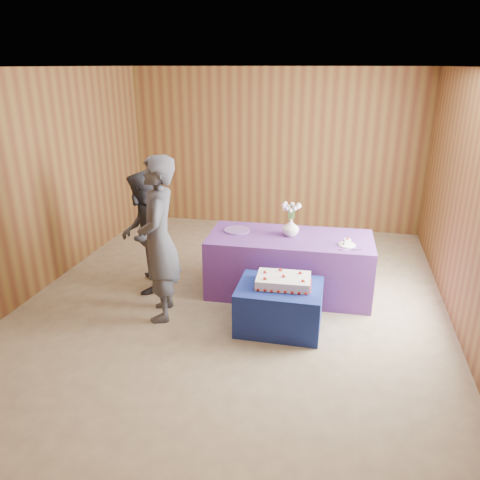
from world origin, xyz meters
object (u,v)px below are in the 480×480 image
(cake_table, at_px, (279,307))
(serving_table, at_px, (289,265))
(vase, at_px, (291,227))
(guest_left, at_px, (159,240))
(guest_right, at_px, (143,233))
(sheet_cake, at_px, (283,281))

(cake_table, relative_size, serving_table, 0.45)
(vase, bearing_deg, guest_left, -144.99)
(guest_right, bearing_deg, guest_left, 22.05)
(cake_table, bearing_deg, vase, 90.23)
(serving_table, relative_size, guest_right, 1.31)
(sheet_cake, bearing_deg, guest_right, 160.81)
(vase, xyz_separation_m, guest_left, (-1.34, -0.94, 0.07))
(vase, bearing_deg, guest_right, -169.15)
(sheet_cake, height_order, guest_left, guest_left)
(cake_table, distance_m, guest_right, 1.95)
(sheet_cake, xyz_separation_m, vase, (-0.04, 0.88, 0.30))
(guest_left, relative_size, guest_right, 1.21)
(cake_table, relative_size, guest_left, 0.49)
(sheet_cake, bearing_deg, cake_table, -140.95)
(sheet_cake, bearing_deg, guest_left, 179.46)
(cake_table, xyz_separation_m, serving_table, (-0.00, 0.88, 0.12))
(vase, relative_size, guest_left, 0.12)
(cake_table, distance_m, vase, 1.10)
(cake_table, xyz_separation_m, guest_left, (-1.34, -0.02, 0.68))
(vase, distance_m, guest_left, 1.63)
(guest_right, bearing_deg, serving_table, 84.37)
(serving_table, relative_size, vase, 9.33)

